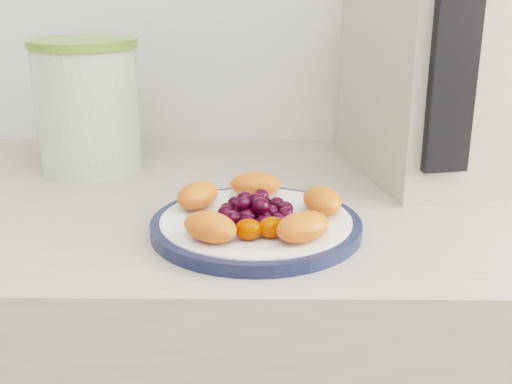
{
  "coord_description": "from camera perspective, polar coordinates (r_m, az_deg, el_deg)",
  "views": [
    {
      "loc": [
        -0.0,
        0.36,
        1.19
      ],
      "look_at": [
        -0.01,
        1.06,
        0.95
      ],
      "focal_mm": 45.0,
      "sensor_mm": 36.0,
      "label": 1
    }
  ],
  "objects": [
    {
      "name": "appliance_body",
      "position": [
        0.98,
        15.67,
        11.28
      ],
      "size": [
        0.25,
        0.31,
        0.34
      ],
      "primitive_type": "cube",
      "rotation": [
        0.0,
        0.0,
        0.22
      ],
      "color": "#A69F8E",
      "rests_on": "counter"
    },
    {
      "name": "canister",
      "position": [
        1.01,
        -14.69,
        7.1
      ],
      "size": [
        0.16,
        0.16,
        0.19
      ],
      "primitive_type": "cylinder",
      "rotation": [
        0.0,
        0.0,
        0.05
      ],
      "color": "#3C5A16",
      "rests_on": "counter"
    },
    {
      "name": "plate_rim",
      "position": [
        0.75,
        0.0,
        -3.05
      ],
      "size": [
        0.25,
        0.25,
        0.01
      ],
      "primitive_type": "cylinder",
      "color": "#151E3E",
      "rests_on": "counter"
    },
    {
      "name": "plate_face",
      "position": [
        0.75,
        0.0,
        -2.98
      ],
      "size": [
        0.22,
        0.22,
        0.02
      ],
      "primitive_type": "cylinder",
      "color": "white",
      "rests_on": "counter"
    },
    {
      "name": "fruit_plate",
      "position": [
        0.74,
        0.08,
        -1.39
      ],
      "size": [
        0.21,
        0.2,
        0.03
      ],
      "color": "#DF461D",
      "rests_on": "plate_face"
    },
    {
      "name": "appliance_panel",
      "position": [
        0.83,
        17.08,
        10.22
      ],
      "size": [
        0.06,
        0.03,
        0.25
      ],
      "primitive_type": "cube",
      "rotation": [
        0.0,
        0.0,
        0.22
      ],
      "color": "black",
      "rests_on": "appliance_body"
    },
    {
      "name": "canister_lid",
      "position": [
        1.0,
        -15.17,
        12.66
      ],
      "size": [
        0.17,
        0.17,
        0.01
      ],
      "primitive_type": "cylinder",
      "rotation": [
        0.0,
        0.0,
        0.05
      ],
      "color": "olive",
      "rests_on": "canister"
    }
  ]
}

